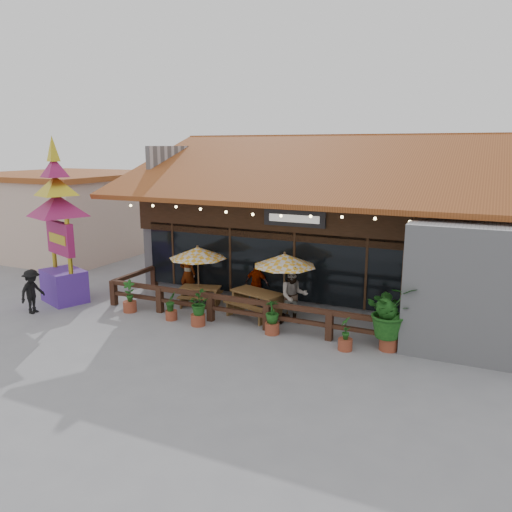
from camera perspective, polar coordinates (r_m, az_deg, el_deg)
The scene contains 19 objects.
ground at distance 15.94m, azimuth 3.63°, elevation -8.11°, with size 100.00×100.00×0.00m, color gray.
restaurant_building at distance 21.44m, azimuth 10.82°, elevation 3.14°, with size 15.50×14.73×6.09m.
patio_railing at distance 16.41m, azimuth -4.06°, elevation -5.23°, with size 10.00×2.60×0.92m.
neighbor_building at distance 28.70m, azimuth -20.64°, elevation 4.73°, with size 8.40×8.40×4.22m.
umbrella_left at distance 17.67m, azimuth -6.68°, elevation 0.35°, with size 2.72×2.72×2.19m.
umbrella_right at distance 16.26m, azimuth 3.29°, elevation -0.50°, with size 2.17×2.17×2.24m.
picnic_table_left at distance 18.04m, azimuth -6.35°, elevation -4.18°, with size 1.66×1.52×0.67m.
picnic_table_right at distance 16.77m, azimuth 0.14°, elevation -4.98°, with size 2.11×1.94×0.84m.
thai_sign_tower at distance 19.06m, azimuth -21.71°, elevation 4.92°, with size 3.06×3.06×6.40m.
tropical_plant at distance 14.33m, azimuth 15.11°, elevation -6.25°, with size 1.75×1.66×1.93m.
diner_a at distance 18.97m, azimuth -7.82°, elevation -1.99°, with size 0.66×0.43×1.80m, color #3B2212.
diner_b at distance 15.91m, azimuth 4.29°, elevation -4.56°, with size 0.92×0.72×1.89m, color #3B2212.
diner_c at distance 17.91m, azimuth 0.11°, elevation -3.13°, with size 0.91×0.38×1.56m, color #3B2212.
pedestrian at distance 18.60m, azimuth -24.21°, elevation -3.71°, with size 0.99×0.57×1.53m, color black.
planter_a at distance 17.72m, azimuth -14.26°, elevation -4.73°, with size 0.47×0.46×1.13m.
planter_b at distance 16.65m, azimuth -9.68°, elevation -5.78°, with size 0.39×0.42×0.95m.
planter_c at distance 15.95m, azimuth -6.67°, elevation -5.74°, with size 0.90×0.89×1.13m.
planter_d at distance 15.19m, azimuth 1.87°, elevation -7.05°, with size 0.57×0.57×1.08m.
planter_e at distance 14.29m, azimuth 10.19°, elevation -8.97°, with size 0.40×0.40×0.99m.
Camera 1 is at (5.36, -13.93, 5.58)m, focal length 35.00 mm.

